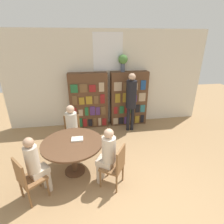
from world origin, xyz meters
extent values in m
plane|color=#9E7A51|center=(0.00, 0.00, 0.00)|extent=(16.00, 16.00, 0.00)
cube|color=beige|center=(0.00, 3.55, 1.50)|extent=(6.40, 0.06, 3.00)
cube|color=white|center=(0.00, 3.51, 2.35)|extent=(0.90, 0.01, 1.10)
cube|color=brown|center=(-0.66, 3.36, 0.89)|extent=(1.19, 0.32, 1.77)
cube|color=brown|center=(-1.12, 3.19, 0.19)|extent=(0.13, 0.02, 0.26)
cube|color=#236638|center=(-0.97, 3.19, 0.21)|extent=(0.12, 0.02, 0.30)
cube|color=maroon|center=(-0.82, 3.19, 0.19)|extent=(0.12, 0.02, 0.27)
cube|color=black|center=(-0.65, 3.19, 0.18)|extent=(0.13, 0.02, 0.24)
cube|color=brown|center=(-0.49, 3.19, 0.20)|extent=(0.10, 0.02, 0.27)
cube|color=tan|center=(-0.34, 3.19, 0.19)|extent=(0.09, 0.02, 0.27)
cube|color=maroon|center=(-0.19, 3.19, 0.18)|extent=(0.14, 0.02, 0.24)
cube|color=maroon|center=(-1.12, 3.19, 0.59)|extent=(0.13, 0.02, 0.29)
cube|color=tan|center=(-0.93, 3.19, 0.55)|extent=(0.13, 0.02, 0.21)
cube|color=#236638|center=(-0.75, 3.19, 0.59)|extent=(0.11, 0.02, 0.28)
cube|color=#4C2D6B|center=(-0.56, 3.19, 0.59)|extent=(0.16, 0.02, 0.30)
cube|color=#4C2D6B|center=(-0.39, 3.19, 0.58)|extent=(0.13, 0.02, 0.26)
cube|color=brown|center=(-0.21, 3.19, 0.58)|extent=(0.14, 0.02, 0.28)
cube|color=brown|center=(-1.09, 3.19, 0.98)|extent=(0.15, 0.02, 0.30)
cube|color=olive|center=(-0.88, 3.19, 0.94)|extent=(0.16, 0.02, 0.23)
cube|color=olive|center=(-0.65, 3.19, 0.96)|extent=(0.19, 0.02, 0.25)
cube|color=brown|center=(-0.43, 3.19, 0.96)|extent=(0.14, 0.02, 0.26)
cube|color=maroon|center=(-0.23, 3.19, 0.98)|extent=(0.14, 0.02, 0.30)
cube|color=#236638|center=(-1.07, 3.19, 1.34)|extent=(0.21, 0.02, 0.25)
cube|color=brown|center=(-0.80, 3.19, 1.35)|extent=(0.23, 0.02, 0.26)
cube|color=maroon|center=(-0.53, 3.19, 1.33)|extent=(0.20, 0.02, 0.22)
cube|color=tan|center=(-0.25, 3.19, 1.36)|extent=(0.16, 0.02, 0.28)
cube|color=brown|center=(0.66, 3.36, 0.89)|extent=(1.19, 0.32, 1.77)
cube|color=tan|center=(0.20, 3.19, 0.17)|extent=(0.16, 0.02, 0.22)
cube|color=black|center=(0.38, 3.19, 0.18)|extent=(0.16, 0.02, 0.23)
cube|color=#4C2D6B|center=(0.56, 3.19, 0.18)|extent=(0.13, 0.02, 0.24)
cube|color=brown|center=(0.75, 3.19, 0.20)|extent=(0.15, 0.02, 0.29)
cube|color=olive|center=(0.93, 3.19, 0.19)|extent=(0.14, 0.02, 0.25)
cube|color=black|center=(1.11, 3.19, 0.20)|extent=(0.11, 0.02, 0.27)
cube|color=maroon|center=(0.19, 3.19, 0.56)|extent=(0.12, 0.02, 0.23)
cube|color=#236638|center=(0.39, 3.19, 0.57)|extent=(0.13, 0.02, 0.25)
cube|color=maroon|center=(0.57, 3.19, 0.56)|extent=(0.12, 0.02, 0.23)
cube|color=#236638|center=(0.75, 3.19, 0.59)|extent=(0.11, 0.02, 0.28)
cube|color=black|center=(0.93, 3.19, 0.58)|extent=(0.14, 0.02, 0.27)
cube|color=#2D707A|center=(1.10, 3.19, 0.57)|extent=(0.16, 0.02, 0.25)
cube|color=olive|center=(0.25, 3.19, 0.98)|extent=(0.16, 0.02, 0.30)
cube|color=olive|center=(0.51, 3.19, 0.98)|extent=(0.19, 0.02, 0.30)
cube|color=#4C2D6B|center=(0.79, 3.19, 0.94)|extent=(0.19, 0.02, 0.22)
cube|color=tan|center=(1.06, 3.19, 0.97)|extent=(0.23, 0.02, 0.28)
cube|color=tan|center=(0.26, 3.19, 1.36)|extent=(0.24, 0.02, 0.28)
cube|color=brown|center=(0.52, 3.19, 1.34)|extent=(0.17, 0.02, 0.25)
cube|color=tan|center=(0.78, 3.19, 1.33)|extent=(0.21, 0.02, 0.22)
cube|color=navy|center=(1.07, 3.19, 1.37)|extent=(0.16, 0.02, 0.30)
cylinder|color=#475166|center=(0.43, 3.36, 1.90)|extent=(0.13, 0.13, 0.26)
sphere|color=#4C7F3D|center=(0.43, 3.36, 2.15)|extent=(0.28, 0.28, 0.28)
cylinder|color=brown|center=(-1.08, 1.18, 0.01)|extent=(0.44, 0.44, 0.03)
cylinder|color=brown|center=(-1.08, 1.18, 0.37)|extent=(0.12, 0.12, 0.68)
cylinder|color=brown|center=(-1.08, 1.18, 0.73)|extent=(1.27, 1.27, 0.04)
cube|color=brown|center=(-1.77, 0.61, 0.42)|extent=(0.56, 0.56, 0.04)
cube|color=brown|center=(-1.91, 0.49, 0.67)|extent=(0.28, 0.33, 0.45)
cylinder|color=brown|center=(-1.75, 0.85, 0.20)|extent=(0.04, 0.04, 0.40)
cylinder|color=brown|center=(-1.53, 0.58, 0.20)|extent=(0.04, 0.04, 0.40)
cylinder|color=brown|center=(-2.01, 0.63, 0.20)|extent=(0.04, 0.04, 0.40)
cylinder|color=brown|center=(-1.79, 0.37, 0.20)|extent=(0.04, 0.04, 0.40)
cube|color=brown|center=(-1.13, 2.07, 0.42)|extent=(0.42, 0.42, 0.04)
cube|color=brown|center=(-1.15, 2.25, 0.67)|extent=(0.40, 0.06, 0.45)
cylinder|color=brown|center=(-0.95, 1.91, 0.20)|extent=(0.04, 0.04, 0.40)
cylinder|color=brown|center=(-1.29, 1.89, 0.20)|extent=(0.04, 0.04, 0.40)
cylinder|color=brown|center=(-0.98, 2.25, 0.20)|extent=(0.04, 0.04, 0.40)
cylinder|color=brown|center=(-1.31, 2.23, 0.20)|extent=(0.04, 0.04, 0.40)
cube|color=brown|center=(-0.33, 0.70, 0.42)|extent=(0.55, 0.55, 0.04)
cube|color=brown|center=(-0.17, 0.60, 0.67)|extent=(0.25, 0.36, 0.45)
cylinder|color=brown|center=(-0.56, 0.64, 0.20)|extent=(0.04, 0.04, 0.40)
cylinder|color=brown|center=(-0.38, 0.93, 0.20)|extent=(0.04, 0.04, 0.40)
cylinder|color=brown|center=(-0.27, 0.46, 0.20)|extent=(0.04, 0.04, 0.40)
cylinder|color=brown|center=(-0.09, 0.75, 0.20)|extent=(0.04, 0.04, 0.40)
cube|color=beige|center=(-1.13, 1.93, 0.50)|extent=(0.30, 0.34, 0.12)
cylinder|color=beige|center=(-1.13, 2.01, 0.81)|extent=(0.28, 0.28, 0.50)
sphere|color=#DBB293|center=(-1.13, 2.01, 1.16)|extent=(0.19, 0.19, 0.19)
cylinder|color=beige|center=(-1.04, 1.82, 0.22)|extent=(0.10, 0.10, 0.44)
cylinder|color=beige|center=(-1.20, 1.81, 0.22)|extent=(0.10, 0.10, 0.44)
cube|color=beige|center=(-0.44, 0.77, 0.50)|extent=(0.41, 0.39, 0.12)
cylinder|color=beige|center=(-0.38, 0.73, 0.81)|extent=(0.26, 0.26, 0.50)
sphere|color=tan|center=(-0.38, 0.73, 1.15)|extent=(0.18, 0.18, 0.18)
cylinder|color=beige|center=(-0.58, 0.77, 0.22)|extent=(0.10, 0.10, 0.44)
cylinder|color=beige|center=(-0.50, 0.89, 0.22)|extent=(0.10, 0.10, 0.44)
cube|color=beige|center=(-1.66, 0.70, 0.50)|extent=(0.39, 0.38, 0.12)
cylinder|color=beige|center=(-1.72, 0.65, 0.81)|extent=(0.23, 0.23, 0.50)
sphere|color=tan|center=(-1.72, 0.65, 1.15)|extent=(0.17, 0.17, 0.17)
cylinder|color=beige|center=(-1.62, 0.82, 0.22)|extent=(0.10, 0.10, 0.44)
cylinder|color=beige|center=(-1.53, 0.72, 0.22)|extent=(0.10, 0.10, 0.44)
cylinder|color=black|center=(0.53, 2.85, 0.39)|extent=(0.10, 0.10, 0.77)
cylinder|color=black|center=(0.67, 2.85, 0.39)|extent=(0.10, 0.10, 0.77)
cylinder|color=black|center=(0.60, 2.85, 1.19)|extent=(0.31, 0.31, 0.84)
sphere|color=tan|center=(0.60, 2.85, 1.71)|extent=(0.21, 0.21, 0.21)
cylinder|color=black|center=(0.69, 3.12, 1.40)|extent=(0.07, 0.30, 0.07)
cube|color=silver|center=(-0.98, 1.26, 0.77)|extent=(0.24, 0.18, 0.03)
camera|label=1|loc=(-0.75, -1.98, 2.72)|focal=28.00mm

